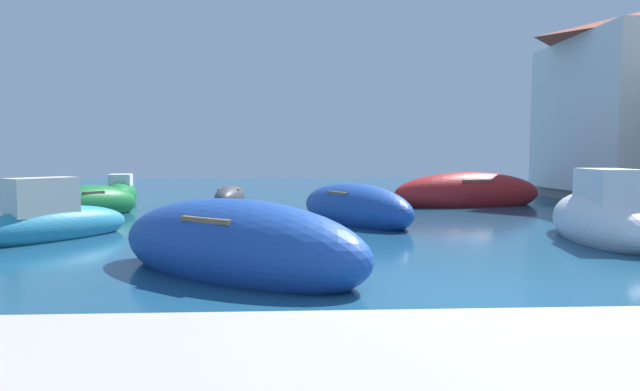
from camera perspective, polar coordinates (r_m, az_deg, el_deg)
name	(u,v)px	position (r m, az deg, el deg)	size (l,w,h in m)	color
ground	(474,300)	(7.85, 16.70, -11.05)	(80.00, 80.00, 0.00)	navy
moored_boat_0	(236,247)	(9.18, -9.31, -5.64)	(5.45, 4.66, 1.71)	#1E479E
moored_boat_2	(468,194)	(22.02, 16.05, 0.20)	(6.70, 3.13, 1.78)	#B21E1E
moored_boat_3	(86,205)	(19.45, -24.44, -0.92)	(3.56, 3.73, 1.36)	#197233
moored_boat_4	(230,197)	(22.21, -9.94, -0.20)	(1.39, 3.18, 1.01)	#3F3F47
moored_boat_5	(354,208)	(15.94, 3.83, -1.43)	(4.02, 5.29, 1.56)	#1E479E
moored_boat_7	(53,221)	(14.38, -27.43, -2.56)	(3.25, 3.79, 1.77)	teal
moored_boat_8	(601,219)	(14.24, 28.65, -2.31)	(2.42, 4.64, 2.11)	white
moored_boat_9	(120,194)	(23.90, -21.20, 0.16)	(1.98, 3.68, 1.51)	#197233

